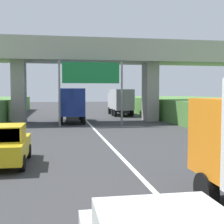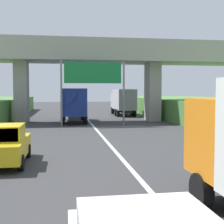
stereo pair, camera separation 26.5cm
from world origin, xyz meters
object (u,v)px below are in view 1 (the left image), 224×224
at_px(overhead_highway_sign, 91,78).
at_px(truck_silver, 120,101).
at_px(car_yellow, 6,145).
at_px(truck_blue, 71,103).

xyz_separation_m(overhead_highway_sign, truck_silver, (5.12, 12.27, -2.47)).
relative_size(overhead_highway_sign, car_yellow, 1.44).
bearing_deg(car_yellow, overhead_highway_sign, 70.46).
relative_size(overhead_highway_sign, truck_blue, 0.81).
xyz_separation_m(truck_silver, truck_blue, (-6.77, -8.53, 0.00)).
relative_size(truck_silver, car_yellow, 1.78).
bearing_deg(truck_blue, truck_silver, 51.58).
distance_m(truck_silver, car_yellow, 28.81).
bearing_deg(truck_blue, car_yellow, -100.92).
bearing_deg(overhead_highway_sign, truck_blue, 113.70).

